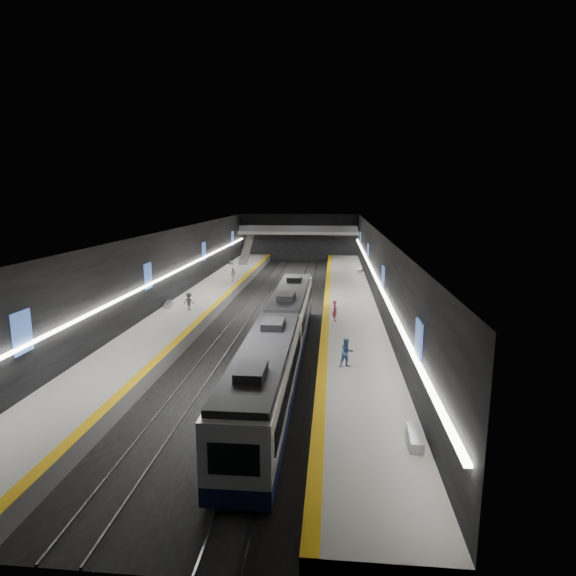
# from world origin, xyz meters

# --- Properties ---
(ground) EXTENTS (70.00, 70.00, 0.00)m
(ground) POSITION_xyz_m (0.00, 0.00, 0.00)
(ground) COLOR black
(ground) RESTS_ON ground
(ceiling) EXTENTS (20.00, 70.00, 0.04)m
(ceiling) POSITION_xyz_m (0.00, 0.00, 8.00)
(ceiling) COLOR beige
(ceiling) RESTS_ON wall_left
(wall_left) EXTENTS (0.04, 70.00, 8.00)m
(wall_left) POSITION_xyz_m (-10.00, 0.00, 4.00)
(wall_left) COLOR black
(wall_left) RESTS_ON ground
(wall_right) EXTENTS (0.04, 70.00, 8.00)m
(wall_right) POSITION_xyz_m (10.00, 0.00, 4.00)
(wall_right) COLOR black
(wall_right) RESTS_ON ground
(wall_back) EXTENTS (20.00, 0.04, 8.00)m
(wall_back) POSITION_xyz_m (0.00, 35.00, 4.00)
(wall_back) COLOR black
(wall_back) RESTS_ON ground
(wall_front) EXTENTS (20.00, 0.04, 8.00)m
(wall_front) POSITION_xyz_m (0.00, -35.00, 4.00)
(wall_front) COLOR black
(wall_front) RESTS_ON ground
(platform_left) EXTENTS (5.00, 70.00, 1.00)m
(platform_left) POSITION_xyz_m (-7.50, 0.00, 0.50)
(platform_left) COLOR slate
(platform_left) RESTS_ON ground
(tile_surface_left) EXTENTS (5.00, 70.00, 0.02)m
(tile_surface_left) POSITION_xyz_m (-7.50, 0.00, 1.01)
(tile_surface_left) COLOR #B6B6B0
(tile_surface_left) RESTS_ON platform_left
(tactile_strip_left) EXTENTS (0.60, 70.00, 0.02)m
(tactile_strip_left) POSITION_xyz_m (-5.30, 0.00, 1.02)
(tactile_strip_left) COLOR #F5B50C
(tactile_strip_left) RESTS_ON platform_left
(platform_right) EXTENTS (5.00, 70.00, 1.00)m
(platform_right) POSITION_xyz_m (7.50, 0.00, 0.50)
(platform_right) COLOR slate
(platform_right) RESTS_ON ground
(tile_surface_right) EXTENTS (5.00, 70.00, 0.02)m
(tile_surface_right) POSITION_xyz_m (7.50, 0.00, 1.01)
(tile_surface_right) COLOR #B6B6B0
(tile_surface_right) RESTS_ON platform_right
(tactile_strip_right) EXTENTS (0.60, 70.00, 0.02)m
(tactile_strip_right) POSITION_xyz_m (5.30, 0.00, 1.02)
(tactile_strip_right) COLOR #F5B50C
(tactile_strip_right) RESTS_ON platform_right
(rails) EXTENTS (6.52, 70.00, 0.12)m
(rails) POSITION_xyz_m (-0.00, 0.00, 0.06)
(rails) COLOR gray
(rails) RESTS_ON ground
(train) EXTENTS (2.69, 30.05, 3.60)m
(train) POSITION_xyz_m (2.50, -17.17, 2.20)
(train) COLOR #0F153A
(train) RESTS_ON ground
(ad_posters) EXTENTS (19.94, 53.50, 2.20)m
(ad_posters) POSITION_xyz_m (-0.00, 1.00, 4.50)
(ad_posters) COLOR #3D62B9
(ad_posters) RESTS_ON wall_left
(cove_light_left) EXTENTS (0.25, 68.60, 0.12)m
(cove_light_left) POSITION_xyz_m (-9.80, 0.00, 3.80)
(cove_light_left) COLOR white
(cove_light_left) RESTS_ON wall_left
(cove_light_right) EXTENTS (0.25, 68.60, 0.12)m
(cove_light_right) POSITION_xyz_m (9.80, 0.00, 3.80)
(cove_light_right) COLOR white
(cove_light_right) RESTS_ON wall_right
(mezzanine_bridge) EXTENTS (20.00, 3.00, 1.50)m
(mezzanine_bridge) POSITION_xyz_m (0.00, 32.93, 5.04)
(mezzanine_bridge) COLOR gray
(mezzanine_bridge) RESTS_ON wall_left
(escalator) EXTENTS (1.20, 7.50, 3.92)m
(escalator) POSITION_xyz_m (-7.50, 26.00, 2.90)
(escalator) COLOR #99999E
(escalator) RESTS_ON platform_left
(bench_left_near) EXTENTS (0.77, 1.87, 0.44)m
(bench_left_near) POSITION_xyz_m (-9.50, -4.53, 1.22)
(bench_left_near) COLOR #99999E
(bench_left_near) RESTS_ON platform_left
(bench_left_far) EXTENTS (1.12, 1.73, 0.41)m
(bench_left_far) POSITION_xyz_m (-9.50, 23.10, 1.21)
(bench_left_far) COLOR #99999E
(bench_left_far) RESTS_ON platform_left
(bench_right_near) EXTENTS (0.63, 1.97, 0.48)m
(bench_right_near) POSITION_xyz_m (9.44, -27.99, 1.24)
(bench_right_near) COLOR #99999E
(bench_right_near) RESTS_ON platform_right
(bench_right_far) EXTENTS (0.80, 1.86, 0.44)m
(bench_right_far) POSITION_xyz_m (9.50, 17.48, 1.22)
(bench_right_far) COLOR #99999E
(bench_right_far) RESTS_ON platform_right
(passenger_right_a) EXTENTS (0.47, 0.67, 1.74)m
(passenger_right_a) POSITION_xyz_m (6.06, -8.25, 1.87)
(passenger_right_a) COLOR #C64A62
(passenger_right_a) RESTS_ON platform_right
(passenger_right_b) EXTENTS (1.07, 0.97, 1.81)m
(passenger_right_b) POSITION_xyz_m (6.75, -19.08, 1.90)
(passenger_right_b) COLOR #446494
(passenger_right_b) RESTS_ON platform_right
(passenger_left_a) EXTENTS (0.69, 1.07, 1.70)m
(passenger_left_a) POSITION_xyz_m (-6.17, 9.02, 1.85)
(passenger_left_a) COLOR #B8B3A8
(passenger_left_a) RESTS_ON platform_left
(passenger_left_b) EXTENTS (1.15, 0.82, 1.62)m
(passenger_left_b) POSITION_xyz_m (-7.13, -5.71, 1.81)
(passenger_left_b) COLOR #414149
(passenger_left_b) RESTS_ON platform_left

